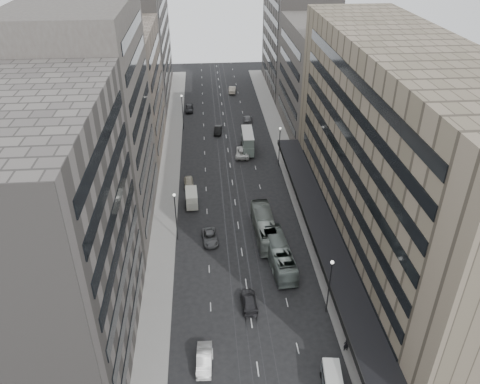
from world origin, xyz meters
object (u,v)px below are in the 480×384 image
object	(u,v)px
pedestrian	(346,345)
vw_microbus	(332,381)
bus_far	(265,227)
bus_near	(279,254)
panel_van	(192,198)
sedan_1	(204,359)
double_decker	(248,141)
sedan_2	(210,237)

from	to	relation	value
pedestrian	vw_microbus	bearing A→B (deg)	55.51
bus_far	pedestrian	world-z (taller)	bus_far
bus_near	panel_van	world-z (taller)	bus_near
bus_far	vw_microbus	xyz separation A→B (m)	(3.67, -28.06, -0.38)
bus_far	sedan_1	xyz separation A→B (m)	(-9.83, -23.72, -0.91)
panel_van	double_decker	bearing A→B (deg)	57.85
bus_near	vw_microbus	size ratio (longest dim) A/B	2.60
sedan_1	vw_microbus	bearing A→B (deg)	-15.26
bus_near	panel_van	xyz separation A→B (m)	(-12.66, 16.52, -0.12)
double_decker	pedestrian	bearing A→B (deg)	-81.62
double_decker	sedan_1	world-z (taller)	double_decker
vw_microbus	sedan_2	size ratio (longest dim) A/B	0.94
double_decker	panel_van	world-z (taller)	double_decker
vw_microbus	bus_far	bearing A→B (deg)	104.15
bus_far	panel_van	size ratio (longest dim) A/B	2.71
panel_van	pedestrian	world-z (taller)	panel_van
vw_microbus	sedan_2	world-z (taller)	vw_microbus
double_decker	sedan_1	size ratio (longest dim) A/B	1.68
double_decker	pedestrian	world-z (taller)	double_decker
bus_near	sedan_1	world-z (taller)	bus_near
bus_far	vw_microbus	size ratio (longest dim) A/B	2.67
sedan_2	pedestrian	size ratio (longest dim) A/B	2.69
sedan_1	sedan_2	xyz separation A→B (m)	(1.27, 22.97, -0.11)
bus_far	sedan_2	world-z (taller)	bus_far
panel_van	sedan_1	world-z (taller)	panel_van
double_decker	pedestrian	distance (m)	53.91
vw_microbus	pedestrian	distance (m)	5.63
panel_van	sedan_1	bearing A→B (deg)	-89.91
pedestrian	bus_far	bearing A→B (deg)	-77.94
bus_near	sedan_2	size ratio (longest dim) A/B	2.44
panel_van	sedan_2	world-z (taller)	panel_van
bus_far	panel_van	distance (m)	15.00
bus_far	sedan_2	xyz separation A→B (m)	(-8.56, -0.75, -1.03)
panel_van	pedestrian	size ratio (longest dim) A/B	2.49
pedestrian	sedan_2	bearing A→B (deg)	-59.77
sedan_2	pedestrian	bearing A→B (deg)	-61.18
double_decker	sedan_1	bearing A→B (deg)	-98.91
bus_near	double_decker	distance (m)	37.13
panel_van	vw_microbus	bearing A→B (deg)	-70.85
bus_near	double_decker	size ratio (longest dim) A/B	1.48
bus_far	pedestrian	size ratio (longest dim) A/B	6.74
bus_far	vw_microbus	world-z (taller)	bus_far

